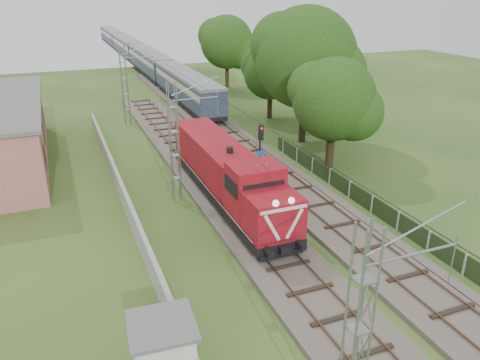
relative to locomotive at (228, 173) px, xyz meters
name	(u,v)px	position (x,y,z in m)	size (l,w,h in m)	color
ground	(303,288)	(0.00, -10.28, -2.17)	(140.00, 140.00, 0.00)	#2A491B
track_main	(247,222)	(0.00, -3.28, -1.98)	(4.20, 70.00, 0.45)	#6B6054
track_side	(243,148)	(5.00, 9.72, -1.98)	(4.20, 80.00, 0.45)	#6B6054
catenary	(175,143)	(-2.95, 1.72, 1.88)	(3.31, 70.00, 8.00)	gray
boundary_wall	(124,198)	(-6.50, 1.72, -1.42)	(0.25, 40.00, 1.50)	#9E9E99
fence	(398,221)	(8.00, -7.28, -1.57)	(0.12, 32.00, 1.20)	black
locomotive	(228,173)	(0.00, 0.00, 0.00)	(2.87, 16.41, 4.17)	black
coach_rake	(137,52)	(5.00, 59.90, 0.24)	(2.87, 85.64, 3.32)	black
signal_post	(260,145)	(3.04, 1.59, 1.03)	(0.51, 0.40, 4.66)	black
relay_hut	(163,351)	(-7.40, -13.24, -0.93)	(2.52, 2.52, 2.44)	silver
tree_a	(335,100)	(9.96, 3.34, 3.21)	(6.65, 6.34, 8.63)	#3B2A18
tree_b	(307,59)	(11.14, 9.91, 5.33)	(9.27, 8.83, 12.02)	#3B2A18
tree_c	(271,73)	(11.89, 18.65, 2.73)	(6.06, 5.77, 7.85)	#3B2A18
tree_d	(227,43)	(13.43, 36.05, 3.99)	(7.61, 7.24, 9.86)	#3B2A18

